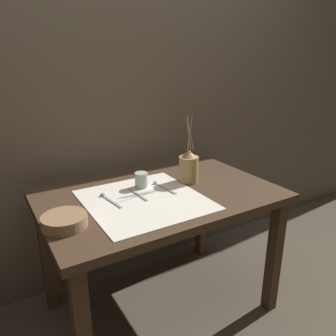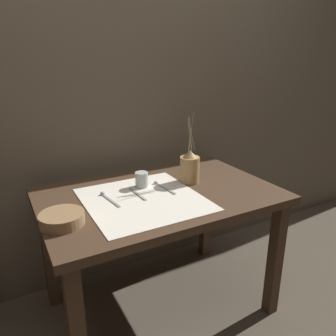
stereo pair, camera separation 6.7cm
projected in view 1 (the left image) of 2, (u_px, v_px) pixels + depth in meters
ground_plane at (161, 306)px, 1.86m from camera, size 12.00×12.00×0.00m
stone_wall_back at (116, 83)px, 1.87m from camera, size 7.00×0.06×2.40m
wooden_table at (160, 209)px, 1.67m from camera, size 1.16×0.76×0.70m
linen_cloth at (144, 200)px, 1.55m from camera, size 0.54×0.56×0.00m
pitcher_with_flowers at (189, 167)px, 1.75m from camera, size 0.10×0.10×0.38m
wooden_bowl at (65, 221)px, 1.30m from camera, size 0.18×0.18×0.05m
glass_tumbler_near at (141, 180)px, 1.68m from camera, size 0.07×0.07×0.08m
spoon_inner at (106, 197)px, 1.56m from camera, size 0.04×0.19×0.02m
knife_center at (138, 195)px, 1.60m from camera, size 0.02×0.17×0.00m
spoon_outer at (159, 185)px, 1.71m from camera, size 0.04×0.19×0.02m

